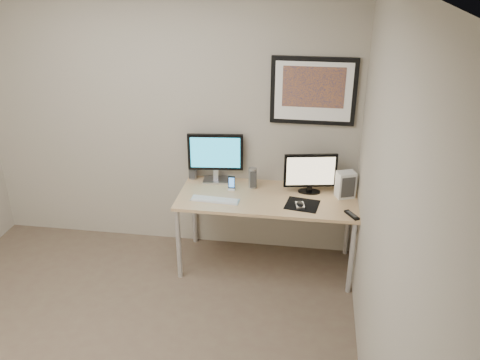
{
  "coord_description": "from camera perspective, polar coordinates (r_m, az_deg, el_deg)",
  "views": [
    {
      "loc": [
        1.35,
        -2.71,
        2.79
      ],
      "look_at": [
        0.79,
        1.1,
        0.99
      ],
      "focal_mm": 38.0,
      "sensor_mm": 36.0,
      "label": 1
    }
  ],
  "objects": [
    {
      "name": "room",
      "position": [
        3.62,
        -14.04,
        5.8
      ],
      "size": [
        3.6,
        3.6,
        3.6
      ],
      "color": "white",
      "rests_on": "ground"
    },
    {
      "name": "monitor_tv",
      "position": [
        4.59,
        7.9,
        0.85
      ],
      "size": [
        0.47,
        0.14,
        0.37
      ],
      "rotation": [
        0.0,
        0.0,
        0.18
      ],
      "color": "black",
      "rests_on": "desk"
    },
    {
      "name": "keyboard",
      "position": [
        4.49,
        -2.82,
        -2.23
      ],
      "size": [
        0.44,
        0.14,
        0.01
      ],
      "primitive_type": "cube",
      "rotation": [
        0.0,
        0.0,
        -0.07
      ],
      "color": "silver",
      "rests_on": "desk"
    },
    {
      "name": "mousepad",
      "position": [
        4.45,
        7.0,
        -2.76
      ],
      "size": [
        0.32,
        0.29,
        0.0
      ],
      "primitive_type": "cube",
      "rotation": [
        0.0,
        0.0,
        -0.16
      ],
      "color": "black",
      "rests_on": "desk"
    },
    {
      "name": "desk",
      "position": [
        4.6,
        3.08,
        -2.58
      ],
      "size": [
        1.6,
        0.7,
        0.73
      ],
      "color": "#A67550",
      "rests_on": "floor"
    },
    {
      "name": "remote",
      "position": [
        4.34,
        12.44,
        -3.84
      ],
      "size": [
        0.12,
        0.16,
        0.02
      ],
      "primitive_type": "cube",
      "rotation": [
        0.0,
        0.0,
        0.55
      ],
      "color": "black",
      "rests_on": "desk"
    },
    {
      "name": "mouse",
      "position": [
        4.4,
        6.75,
        -2.74
      ],
      "size": [
        0.08,
        0.12,
        0.04
      ],
      "primitive_type": "ellipsoid",
      "rotation": [
        0.0,
        0.0,
        0.17
      ],
      "color": "black",
      "rests_on": "mousepad"
    },
    {
      "name": "framed_art",
      "position": [
        4.55,
        8.24,
        9.85
      ],
      "size": [
        0.75,
        0.04,
        0.6
      ],
      "color": "black",
      "rests_on": "room"
    },
    {
      "name": "phone_dock",
      "position": [
        4.65,
        -0.95,
        -0.34
      ],
      "size": [
        0.07,
        0.07,
        0.14
      ],
      "primitive_type": "cube",
      "rotation": [
        0.0,
        0.0,
        0.02
      ],
      "color": "black",
      "rests_on": "desk"
    },
    {
      "name": "monitor_large",
      "position": [
        4.76,
        -2.77,
        2.76
      ],
      "size": [
        0.52,
        0.19,
        0.47
      ],
      "rotation": [
        0.0,
        0.0,
        0.11
      ],
      "color": "#A7A7AB",
      "rests_on": "desk"
    },
    {
      "name": "fan_unit",
      "position": [
        4.6,
        11.76,
        -0.51
      ],
      "size": [
        0.19,
        0.16,
        0.24
      ],
      "primitive_type": "cube",
      "rotation": [
        0.0,
        0.0,
        0.37
      ],
      "color": "silver",
      "rests_on": "desk"
    },
    {
      "name": "speaker_right",
      "position": [
        4.69,
        1.43,
        0.25
      ],
      "size": [
        0.1,
        0.1,
        0.19
      ],
      "primitive_type": "cylinder",
      "rotation": [
        0.0,
        0.0,
        0.29
      ],
      "color": "#A7A7AB",
      "rests_on": "desk"
    },
    {
      "name": "speaker_left",
      "position": [
        4.89,
        -5.34,
        1.24
      ],
      "size": [
        0.08,
        0.08,
        0.2
      ],
      "primitive_type": "cylinder",
      "rotation": [
        0.0,
        0.0,
        0.02
      ],
      "color": "#A7A7AB",
      "rests_on": "desk"
    },
    {
      "name": "floor",
      "position": [
        4.12,
        -13.94,
        -18.56
      ],
      "size": [
        3.6,
        3.6,
        0.0
      ],
      "primitive_type": "plane",
      "color": "brown",
      "rests_on": "ground"
    }
  ]
}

